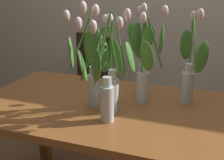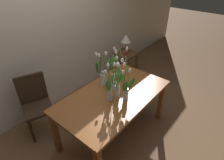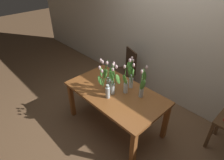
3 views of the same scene
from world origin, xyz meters
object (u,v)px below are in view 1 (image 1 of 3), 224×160
Objects in this scene: tulip_vase_2 at (104,83)px; tulip_vase_4 at (142,56)px; tulip_vase_0 at (146,72)px; tulip_vase_3 at (111,70)px; tulip_vase_5 at (89,75)px; dining_table at (116,122)px; dining_chair at (86,80)px; tulip_vase_1 at (190,73)px.

tulip_vase_4 reaches higher than tulip_vase_2.
tulip_vase_4 is (-0.07, 0.17, 0.05)m from tulip_vase_0.
tulip_vase_5 is at bearing -177.71° from tulip_vase_3.
tulip_vase_5 reaches higher than dining_table.
dining_table is 2.93× the size of tulip_vase_0.
tulip_vase_0 is 0.32m from tulip_vase_2.
tulip_vase_4 is at bearing 112.52° from tulip_vase_0.
tulip_vase_0 reaches higher than dining_table.
dining_chair is (-0.71, 0.69, -0.45)m from tulip_vase_4.
tulip_vase_3 reaches higher than tulip_vase_2.
tulip_vase_0 is 0.94× the size of tulip_vase_5.
tulip_vase_4 is 0.39m from tulip_vase_5.
tulip_vase_0 is (0.14, 0.10, 0.28)m from dining_table.
tulip_vase_4 is at bearing 59.32° from tulip_vase_5.
tulip_vase_2 is (-0.13, -0.29, 0.02)m from tulip_vase_0.
tulip_vase_4 is at bearing -44.18° from dining_chair.
dining_table is 2.76× the size of tulip_vase_5.
tulip_vase_3 is (-0.37, -0.25, 0.05)m from tulip_vase_1.
tulip_vase_0 is 0.22m from tulip_vase_3.
tulip_vase_1 is 0.96× the size of tulip_vase_3.
tulip_vase_5 reaches higher than tulip_vase_1.
tulip_vase_2 is 0.89× the size of tulip_vase_5.
tulip_vase_3 is at bearing 96.29° from tulip_vase_2.
tulip_vase_4 is 0.95× the size of tulip_vase_5.
tulip_vase_4 reaches higher than tulip_vase_0.
tulip_vase_3 reaches higher than tulip_vase_4.
tulip_vase_2 is at bearing -97.62° from tulip_vase_4.
tulip_vase_3 is 0.60× the size of dining_chair.
dining_table is at bearing -56.18° from dining_chair.
tulip_vase_1 is at bearing 28.55° from dining_table.
tulip_vase_4 reaches higher than dining_table.
dining_table is at bearing -143.64° from tulip_vase_0.
tulip_vase_0 is at bearing 47.31° from tulip_vase_3.
tulip_vase_1 is 0.58× the size of dining_chair.
tulip_vase_2 is 1.38m from dining_chair.
tulip_vase_5 reaches higher than tulip_vase_3.
dining_chair is at bearing 121.78° from tulip_vase_3.
tulip_vase_1 reaches higher than dining_table.
dining_chair is at bearing 123.82° from dining_table.
tulip_vase_2 is at bearing -132.34° from tulip_vase_1.
dining_chair is at bearing 132.22° from tulip_vase_0.
dining_table is 0.49m from tulip_vase_1.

